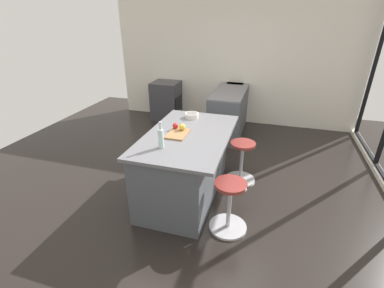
# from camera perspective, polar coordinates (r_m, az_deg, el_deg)

# --- Properties ---
(ground_plane) EXTENTS (7.67, 7.67, 0.00)m
(ground_plane) POSITION_cam_1_polar(r_m,az_deg,el_deg) (4.04, 0.74, -8.84)
(ground_plane) COLOR black
(interior_partition_left) EXTENTS (0.12, 5.31, 2.82)m
(interior_partition_left) POSITION_cam_1_polar(r_m,az_deg,el_deg) (6.29, 8.62, 17.28)
(interior_partition_left) COLOR silver
(interior_partition_left) RESTS_ON ground_plane
(sink_cabinet) EXTENTS (2.42, 0.60, 1.18)m
(sink_cabinet) POSITION_cam_1_polar(r_m,az_deg,el_deg) (6.15, 8.43, 7.98)
(sink_cabinet) COLOR #4C5156
(sink_cabinet) RESTS_ON ground_plane
(oven_range) EXTENTS (0.60, 0.61, 0.87)m
(oven_range) POSITION_cam_1_polar(r_m,az_deg,el_deg) (6.54, -5.36, 9.02)
(oven_range) COLOR #38383D
(oven_range) RESTS_ON ground_plane
(kitchen_island) EXTENTS (1.70, 1.04, 0.90)m
(kitchen_island) POSITION_cam_1_polar(r_m,az_deg,el_deg) (3.68, -1.45, -4.19)
(kitchen_island) COLOR #4C5156
(kitchen_island) RESTS_ON ground_plane
(stool_by_window) EXTENTS (0.44, 0.44, 0.63)m
(stool_by_window) POSITION_cam_1_polar(r_m,az_deg,el_deg) (4.09, 10.26, -3.95)
(stool_by_window) COLOR #B7B7BC
(stool_by_window) RESTS_ON ground_plane
(stool_middle) EXTENTS (0.44, 0.44, 0.63)m
(stool_middle) POSITION_cam_1_polar(r_m,az_deg,el_deg) (3.21, 7.74, -12.98)
(stool_middle) COLOR #B7B7BC
(stool_middle) RESTS_ON ground_plane
(cutting_board) EXTENTS (0.36, 0.24, 0.02)m
(cutting_board) POSITION_cam_1_polar(r_m,az_deg,el_deg) (3.45, -2.99, 2.15)
(cutting_board) COLOR olive
(cutting_board) RESTS_ON kitchen_island
(apple_red) EXTENTS (0.07, 0.07, 0.07)m
(apple_red) POSITION_cam_1_polar(r_m,az_deg,el_deg) (3.58, -3.48, 3.82)
(apple_red) COLOR red
(apple_red) RESTS_ON cutting_board
(apple_yellow) EXTENTS (0.08, 0.08, 0.08)m
(apple_yellow) POSITION_cam_1_polar(r_m,az_deg,el_deg) (3.52, -2.06, 3.56)
(apple_yellow) COLOR gold
(apple_yellow) RESTS_ON cutting_board
(water_bottle) EXTENTS (0.06, 0.06, 0.31)m
(water_bottle) POSITION_cam_1_polar(r_m,az_deg,el_deg) (3.08, -6.51, 1.30)
(water_bottle) COLOR silver
(water_bottle) RESTS_ON kitchen_island
(fruit_bowl) EXTENTS (0.20, 0.20, 0.07)m
(fruit_bowl) POSITION_cam_1_polar(r_m,az_deg,el_deg) (4.01, -0.02, 6.04)
(fruit_bowl) COLOR silver
(fruit_bowl) RESTS_ON kitchen_island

